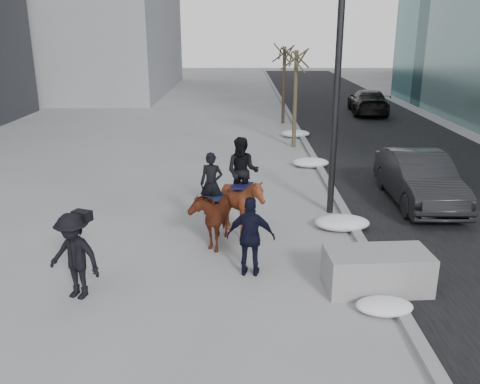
{
  "coord_description": "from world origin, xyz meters",
  "views": [
    {
      "loc": [
        0.0,
        -9.87,
        5.08
      ],
      "look_at": [
        0.0,
        1.2,
        1.5
      ],
      "focal_mm": 38.0,
      "sensor_mm": 36.0,
      "label": 1
    }
  ],
  "objects_px": {
    "mounted_right": "(242,198)",
    "planter": "(377,271)",
    "car_near": "(419,179)",
    "mounted_left": "(212,211)"
  },
  "relations": [
    {
      "from": "mounted_right",
      "to": "planter",
      "type": "bearing_deg",
      "value": -45.93
    },
    {
      "from": "planter",
      "to": "car_near",
      "type": "height_order",
      "value": "car_near"
    },
    {
      "from": "planter",
      "to": "mounted_left",
      "type": "distance_m",
      "value": 4.22
    },
    {
      "from": "planter",
      "to": "mounted_right",
      "type": "distance_m",
      "value": 3.94
    },
    {
      "from": "planter",
      "to": "car_near",
      "type": "xyz_separation_m",
      "value": [
        2.62,
        5.38,
        0.35
      ]
    },
    {
      "from": "mounted_right",
      "to": "mounted_left",
      "type": "bearing_deg",
      "value": -151.09
    },
    {
      "from": "car_near",
      "to": "mounted_left",
      "type": "xyz_separation_m",
      "value": [
        -6.09,
        -3.0,
        0.07
      ]
    },
    {
      "from": "car_near",
      "to": "mounted_left",
      "type": "relative_size",
      "value": 2.06
    },
    {
      "from": "planter",
      "to": "mounted_right",
      "type": "relative_size",
      "value": 0.81
    },
    {
      "from": "mounted_left",
      "to": "car_near",
      "type": "bearing_deg",
      "value": 26.24
    }
  ]
}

